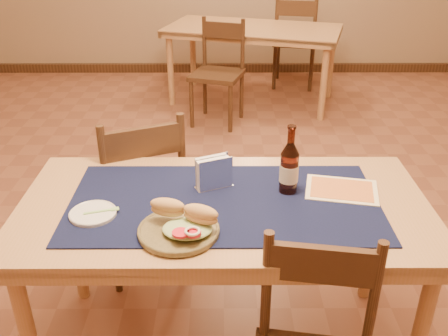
{
  "coord_description": "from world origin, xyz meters",
  "views": [
    {
      "loc": [
        -0.01,
        -2.46,
        1.77
      ],
      "look_at": [
        0.0,
        -0.7,
        0.85
      ],
      "focal_mm": 40.0,
      "sensor_mm": 36.0,
      "label": 1
    }
  ],
  "objects_px": {
    "chair_main_far": "(140,190)",
    "sandwich_plate": "(182,226)",
    "back_table": "(253,36)",
    "main_table": "(224,220)",
    "napkin_holder": "(214,173)",
    "beer_bottle": "(289,168)"
  },
  "relations": [
    {
      "from": "chair_main_far",
      "to": "sandwich_plate",
      "type": "relative_size",
      "value": 3.18
    },
    {
      "from": "back_table",
      "to": "chair_main_far",
      "type": "distance_m",
      "value": 2.79
    },
    {
      "from": "main_table",
      "to": "chair_main_far",
      "type": "bearing_deg",
      "value": 127.59
    },
    {
      "from": "sandwich_plate",
      "to": "napkin_holder",
      "type": "distance_m",
      "value": 0.34
    },
    {
      "from": "main_table",
      "to": "beer_bottle",
      "type": "distance_m",
      "value": 0.33
    },
    {
      "from": "main_table",
      "to": "back_table",
      "type": "relative_size",
      "value": 0.88
    },
    {
      "from": "main_table",
      "to": "sandwich_plate",
      "type": "xyz_separation_m",
      "value": [
        -0.15,
        -0.21,
        0.12
      ]
    },
    {
      "from": "chair_main_far",
      "to": "napkin_holder",
      "type": "height_order",
      "value": "chair_main_far"
    },
    {
      "from": "main_table",
      "to": "napkin_holder",
      "type": "height_order",
      "value": "napkin_holder"
    },
    {
      "from": "sandwich_plate",
      "to": "beer_bottle",
      "type": "relative_size",
      "value": 1.03
    },
    {
      "from": "main_table",
      "to": "back_table",
      "type": "bearing_deg",
      "value": 84.8
    },
    {
      "from": "sandwich_plate",
      "to": "napkin_holder",
      "type": "bearing_deg",
      "value": 71.46
    },
    {
      "from": "beer_bottle",
      "to": "napkin_holder",
      "type": "height_order",
      "value": "beer_bottle"
    },
    {
      "from": "main_table",
      "to": "chair_main_far",
      "type": "distance_m",
      "value": 0.73
    },
    {
      "from": "back_table",
      "to": "sandwich_plate",
      "type": "height_order",
      "value": "sandwich_plate"
    },
    {
      "from": "back_table",
      "to": "sandwich_plate",
      "type": "bearing_deg",
      "value": -97.32
    },
    {
      "from": "back_table",
      "to": "beer_bottle",
      "type": "distance_m",
      "value": 3.17
    },
    {
      "from": "napkin_holder",
      "to": "main_table",
      "type": "bearing_deg",
      "value": -70.0
    },
    {
      "from": "chair_main_far",
      "to": "beer_bottle",
      "type": "height_order",
      "value": "beer_bottle"
    },
    {
      "from": "main_table",
      "to": "beer_bottle",
      "type": "height_order",
      "value": "beer_bottle"
    },
    {
      "from": "main_table",
      "to": "back_table",
      "type": "distance_m",
      "value": 3.26
    },
    {
      "from": "back_table",
      "to": "napkin_holder",
      "type": "xyz_separation_m",
      "value": [
        -0.34,
        -3.14,
        0.15
      ]
    }
  ]
}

